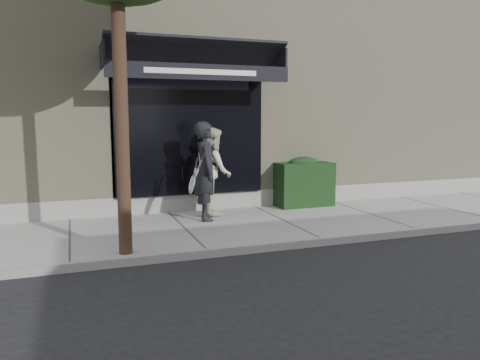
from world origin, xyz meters
name	(u,v)px	position (x,y,z in m)	size (l,w,h in m)	color
ground	(283,226)	(0.00, 0.00, 0.00)	(80.00, 80.00, 0.00)	black
sidewalk	(283,223)	(0.00, 0.00, 0.06)	(20.00, 3.00, 0.12)	gray
curb	(321,242)	(0.00, -1.55, 0.07)	(20.00, 0.10, 0.14)	gray
building_facade	(211,97)	(-0.01, 4.96, 2.74)	(14.30, 8.04, 5.64)	tan
hedge	(303,182)	(1.10, 1.25, 0.66)	(1.30, 0.70, 1.14)	black
pedestrian_front	(206,171)	(-1.43, 0.55, 1.10)	(0.76, 0.85, 1.95)	black
pedestrian_back	(213,171)	(-1.12, 1.05, 1.03)	(0.75, 0.93, 1.83)	beige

